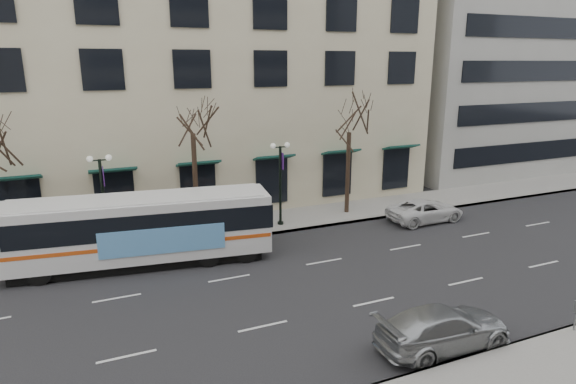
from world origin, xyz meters
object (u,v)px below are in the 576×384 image
lamp_post_right (280,180)px  silver_car (443,328)px  tree_far_right (350,117)px  city_bus (142,228)px  lamp_post_left (104,198)px  white_pickup (425,210)px  tree_far_mid (192,116)px

lamp_post_right → silver_car: 14.42m
tree_far_right → silver_car: (-4.56, -14.84, -5.68)m
tree_far_right → city_bus: bearing=-166.7°
lamp_post_left → city_bus: lamp_post_left is taller
silver_car → lamp_post_right: bearing=2.9°
white_pickup → city_bus: bearing=88.9°
tree_far_mid → tree_far_right: tree_far_mid is taller
lamp_post_right → white_pickup: (8.87, -2.62, -2.25)m
tree_far_right → lamp_post_left: (-14.99, -0.60, -3.48)m
lamp_post_right → city_bus: (-8.44, -2.57, -1.05)m
tree_far_right → silver_car: tree_far_right is taller
tree_far_right → city_bus: tree_far_right is taller
tree_far_mid → lamp_post_left: bearing=-173.1°
silver_car → lamp_post_left: bearing=37.4°
tree_far_mid → lamp_post_left: (-4.99, -0.60, -3.96)m
lamp_post_left → city_bus: size_ratio=0.40×
white_pickup → lamp_post_right: bearing=72.6°
tree_far_right → city_bus: (-13.44, -3.17, -4.53)m
silver_car → white_pickup: 14.37m
lamp_post_left → white_pickup: size_ratio=1.04×
lamp_post_right → city_bus: size_ratio=0.40×
silver_car → white_pickup: bearing=-34.8°
tree_far_right → silver_car: bearing=-107.1°
lamp_post_right → white_pickup: bearing=-16.4°
silver_car → white_pickup: (8.44, 11.63, -0.04)m
city_bus → silver_car: size_ratio=2.57×
lamp_post_right → tree_far_mid: bearing=173.2°
tree_far_right → silver_car: size_ratio=1.58×
lamp_post_left → silver_car: bearing=-53.8°
tree_far_mid → white_pickup: size_ratio=1.71×
tree_far_mid → white_pickup: (13.88, -3.22, -6.21)m
lamp_post_right → white_pickup: 9.52m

